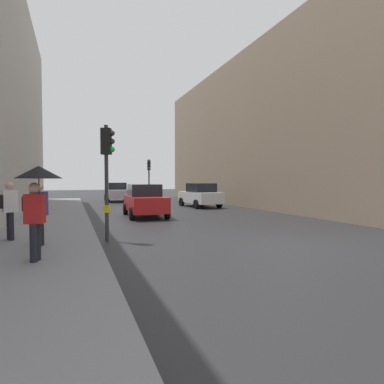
% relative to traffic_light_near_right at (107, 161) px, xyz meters
% --- Properties ---
extents(ground_plane, '(120.00, 120.00, 0.00)m').
position_rel_traffic_light_near_right_xyz_m(ground_plane, '(5.22, -2.29, -2.59)').
color(ground_plane, '#28282B').
extents(sidewalk_kerb, '(3.31, 40.00, 0.16)m').
position_rel_traffic_light_near_right_xyz_m(sidewalk_kerb, '(-1.98, 3.71, -2.51)').
color(sidewalk_kerb, gray).
rests_on(sidewalk_kerb, ground).
extents(building_facade_right, '(12.00, 29.42, 11.53)m').
position_rel_traffic_light_near_right_xyz_m(building_facade_right, '(16.76, 11.72, 3.18)').
color(building_facade_right, gray).
rests_on(building_facade_right, ground).
extents(traffic_light_near_right, '(0.45, 0.34, 3.75)m').
position_rel_traffic_light_near_right_xyz_m(traffic_light_near_right, '(0.00, 0.00, 0.00)').
color(traffic_light_near_right, '#2D2D2D').
rests_on(traffic_light_near_right, ground).
extents(traffic_light_far_median, '(0.24, 0.43, 3.83)m').
position_rel_traffic_light_near_right_xyz_m(traffic_light_far_median, '(5.32, 16.99, 0.05)').
color(traffic_light_far_median, '#2D2D2D').
rests_on(traffic_light_far_median, ground).
extents(car_red_sedan, '(2.15, 4.27, 1.76)m').
position_rel_traffic_light_near_right_xyz_m(car_red_sedan, '(2.65, 6.50, -1.71)').
color(car_red_sedan, red).
rests_on(car_red_sedan, ground).
extents(car_silver_hatchback, '(2.06, 4.22, 1.76)m').
position_rel_traffic_light_near_right_xyz_m(car_silver_hatchback, '(2.84, 19.50, -1.71)').
color(car_silver_hatchback, '#BCBCC1').
rests_on(car_silver_hatchback, ground).
extents(car_white_compact, '(2.23, 4.31, 1.76)m').
position_rel_traffic_light_near_right_xyz_m(car_white_compact, '(7.82, 11.17, -1.71)').
color(car_white_compact, silver).
rests_on(car_white_compact, ground).
extents(pedestrian_with_umbrella, '(1.00, 1.00, 2.14)m').
position_rel_traffic_light_near_right_xyz_m(pedestrian_with_umbrella, '(-1.79, -2.67, -0.75)').
color(pedestrian_with_umbrella, black).
rests_on(pedestrian_with_umbrella, sidewalk_kerb).
extents(pedestrian_with_grey_backpack, '(0.65, 0.42, 1.77)m').
position_rel_traffic_light_near_right_xyz_m(pedestrian_with_grey_backpack, '(-1.96, -0.89, -1.42)').
color(pedestrian_with_grey_backpack, black).
rests_on(pedestrian_with_grey_backpack, sidewalk_kerb).
extents(pedestrian_with_black_backpack, '(0.66, 0.47, 1.77)m').
position_rel_traffic_light_near_right_xyz_m(pedestrian_with_black_backpack, '(-2.88, 0.41, -1.42)').
color(pedestrian_with_black_backpack, black).
rests_on(pedestrian_with_black_backpack, sidewalk_kerb).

